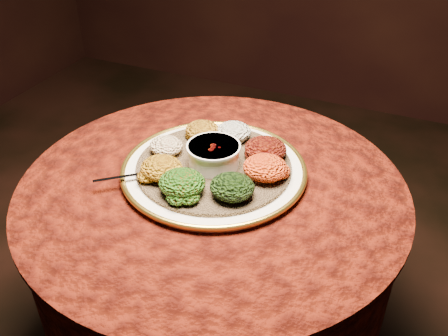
% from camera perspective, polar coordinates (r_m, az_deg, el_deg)
% --- Properties ---
extents(table, '(0.96, 0.96, 0.73)m').
position_cam_1_polar(table, '(1.35, -1.25, -7.91)').
color(table, black).
rests_on(table, ground).
extents(platter, '(0.50, 0.50, 0.02)m').
position_cam_1_polar(platter, '(1.26, -1.17, -0.17)').
color(platter, white).
rests_on(platter, table).
extents(injera, '(0.50, 0.50, 0.01)m').
position_cam_1_polar(injera, '(1.25, -1.17, 0.23)').
color(injera, olive).
rests_on(injera, platter).
extents(stew_bowl, '(0.13, 0.13, 0.06)m').
position_cam_1_polar(stew_bowl, '(1.23, -1.19, 1.67)').
color(stew_bowl, white).
rests_on(stew_bowl, injera).
extents(spoon, '(0.13, 0.10, 0.01)m').
position_cam_1_polar(spoon, '(1.22, -9.17, -0.61)').
color(spoon, silver).
rests_on(spoon, injera).
extents(portion_ayib, '(0.09, 0.09, 0.05)m').
position_cam_1_polar(portion_ayib, '(1.34, 1.12, 4.20)').
color(portion_ayib, beige).
rests_on(portion_ayib, injera).
extents(portion_kitfo, '(0.11, 0.10, 0.05)m').
position_cam_1_polar(portion_kitfo, '(1.27, 4.77, 2.20)').
color(portion_kitfo, black).
rests_on(portion_kitfo, injera).
extents(portion_tikil, '(0.11, 0.10, 0.05)m').
position_cam_1_polar(portion_tikil, '(1.20, 4.73, 0.04)').
color(portion_tikil, '#B5660F').
rests_on(portion_tikil, injera).
extents(portion_gomen, '(0.10, 0.10, 0.05)m').
position_cam_1_polar(portion_gomen, '(1.13, 0.94, -2.16)').
color(portion_gomen, black).
rests_on(portion_gomen, injera).
extents(portion_mixveg, '(0.11, 0.10, 0.05)m').
position_cam_1_polar(portion_mixveg, '(1.15, -4.81, -1.73)').
color(portion_mixveg, maroon).
rests_on(portion_mixveg, injera).
extents(portion_kik, '(0.10, 0.10, 0.05)m').
position_cam_1_polar(portion_kik, '(1.20, -7.17, 0.00)').
color(portion_kik, '#A9750E').
rests_on(portion_kik, injera).
extents(portion_timatim, '(0.09, 0.08, 0.04)m').
position_cam_1_polar(portion_timatim, '(1.29, -6.63, 2.54)').
color(portion_timatim, maroon).
rests_on(portion_timatim, injera).
extents(portion_shiro, '(0.09, 0.09, 0.04)m').
position_cam_1_polar(portion_shiro, '(1.35, -2.49, 4.33)').
color(portion_shiro, '#9D6D13').
rests_on(portion_shiro, injera).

